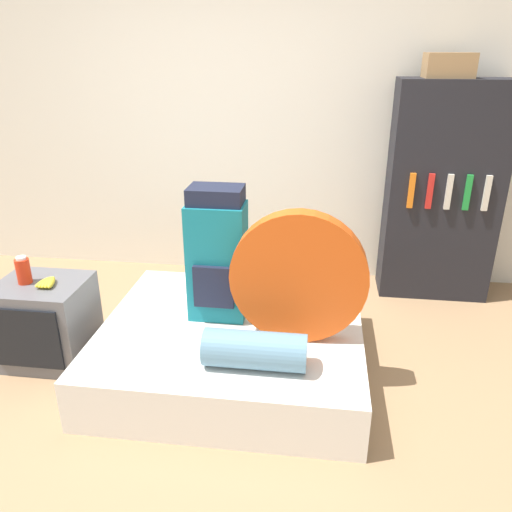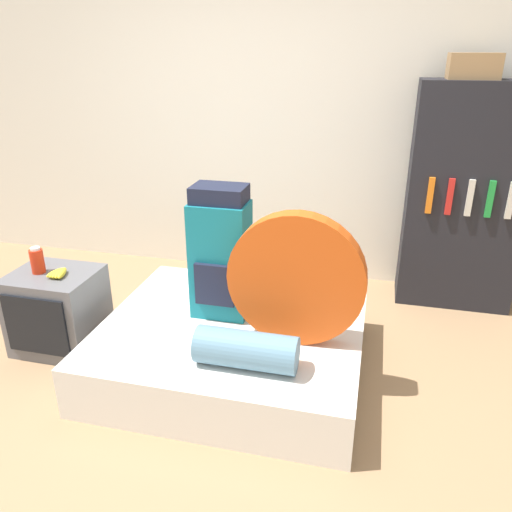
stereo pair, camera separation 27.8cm
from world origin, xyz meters
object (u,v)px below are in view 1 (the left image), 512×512
Objects in this scene: sleeping_roll at (255,350)px; television at (46,322)px; cardboard_box at (449,65)px; tent_bag at (299,277)px; backpack at (217,256)px; bookshelf at (442,193)px; canister at (23,270)px.

television is (-1.36, 0.36, -0.14)m from sleeping_roll.
television is at bearing -152.16° from cardboard_box.
cardboard_box reaches higher than tent_bag.
backpack is at bearing 157.66° from tent_bag.
television is 3.16m from cardboard_box.
cardboard_box reaches higher than backpack.
backpack is 1.52× the size of television.
tent_bag is 0.46× the size of bookshelf.
tent_bag is at bearing -1.60° from television.
canister is 0.52× the size of cardboard_box.
tent_bag is 1.61m from television.
canister is at bearing -171.96° from backpack.
backpack is 1.52× the size of sleeping_roll.
bookshelf reaches higher than canister.
television is at bearing 165.27° from sleeping_roll.
cardboard_box is at bearing 39.12° from backpack.
television is 1.64× the size of cardboard_box.
canister is 0.10× the size of bookshelf.
bookshelf is at bearing 27.11° from television.
backpack is 2.50× the size of cardboard_box.
canister is at bearing -152.88° from cardboard_box.
television is at bearing -171.52° from backpack.
backpack reaches higher than canister.
tent_bag is at bearing -22.34° from backpack.
canister is (-1.64, 0.04, -0.08)m from tent_bag.
tent_bag is 1.69m from bookshelf.
backpack reaches higher than television.
cardboard_box is (2.56, 1.31, 1.11)m from canister.
sleeping_roll is 0.32× the size of bookshelf.
bookshelf reaches higher than tent_bag.
tent_bag reaches higher than sleeping_roll.
bookshelf is 5.09× the size of cardboard_box.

